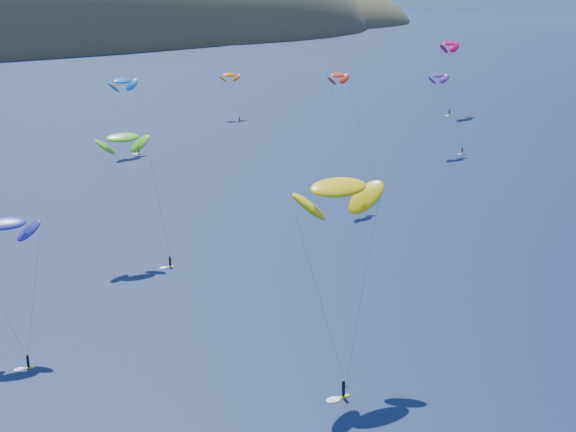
# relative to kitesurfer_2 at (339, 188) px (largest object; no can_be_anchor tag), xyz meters

# --- Properties ---
(kitesurfer_2) EXTENTS (11.80, 11.26, 25.70)m
(kitesurfer_2) POSITION_rel_kitesurfer_2_xyz_m (0.00, 0.00, 0.00)
(kitesurfer_2) COLOR gold
(kitesurfer_2) RESTS_ON ground
(kitesurfer_3) EXTENTS (8.89, 13.27, 22.50)m
(kitesurfer_3) POSITION_rel_kitesurfer_2_xyz_m (-7.23, 51.61, -2.36)
(kitesurfer_3) COLOR gold
(kitesurfer_3) RESTS_ON ground
(kitesurfer_4) EXTENTS (10.07, 9.94, 21.13)m
(kitesurfer_4) POSITION_rel_kitesurfer_2_xyz_m (21.91, 128.61, -3.90)
(kitesurfer_4) COLOR gold
(kitesurfer_4) RESTS_ON ground
(kitesurfer_6) EXTENTS (7.75, 9.56, 22.00)m
(kitesurfer_6) POSITION_rel_kitesurfer_2_xyz_m (92.32, 84.52, -2.50)
(kitesurfer_6) COLOR gold
(kitesurfer_6) RESTS_ON ground
(kitesurfer_8) EXTENTS (11.13, 9.26, 25.81)m
(kitesurfer_8) POSITION_rel_kitesurfer_2_xyz_m (135.06, 126.75, 0.51)
(kitesurfer_8) COLOR gold
(kitesurfer_8) RESTS_ON ground
(kitesurfer_9) EXTENTS (10.28, 8.92, 27.70)m
(kitesurfer_9) POSITION_rel_kitesurfer_2_xyz_m (43.05, 60.73, 3.46)
(kitesurfer_9) COLOR gold
(kitesurfer_9) RESTS_ON ground
(kitesurfer_10) EXTENTS (8.72, 11.66, 18.47)m
(kitesurfer_10) POSITION_rel_kitesurfer_2_xyz_m (-32.58, 26.72, -6.26)
(kitesurfer_10) COLOR gold
(kitesurfer_10) RESTS_ON ground
(kitesurfer_11) EXTENTS (7.45, 11.03, 15.85)m
(kitesurfer_11) POSITION_rel_kitesurfer_2_xyz_m (68.92, 157.38, -8.64)
(kitesurfer_11) COLOR gold
(kitesurfer_11) RESTS_ON ground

